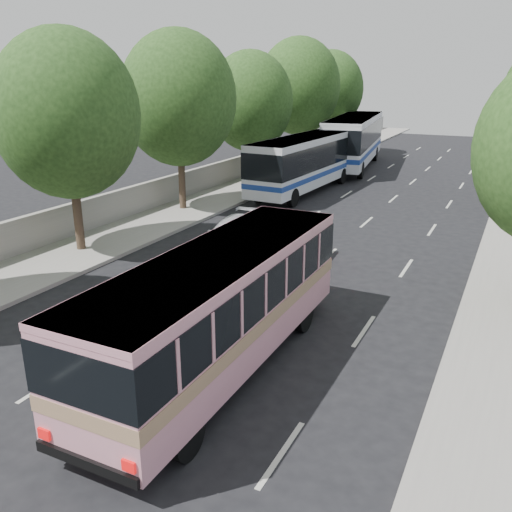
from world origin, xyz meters
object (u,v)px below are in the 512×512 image
Objects in this scene: tour_coach_rear at (354,137)px; white_pickup at (235,236)px; pink_taxi at (290,249)px; pink_bus at (221,298)px; tour_coach_front at (306,159)px.

white_pickup is at bearing -93.36° from tour_coach_rear.
pink_taxi reaches higher than white_pickup.
white_pickup is at bearing 116.40° from pink_bus.
pink_taxi is at bearing -87.01° from tour_coach_rear.
pink_bus is 0.82× the size of tour_coach_front.
pink_bus is 9.42m from white_pickup.
tour_coach_front is 0.87× the size of tour_coach_rear.
white_pickup is 12.99m from tour_coach_front.
pink_bus is 7.94m from pink_taxi.
tour_coach_rear is (0.00, 10.43, 0.30)m from tour_coach_front.
tour_coach_rear is (-6.02, 31.58, 0.47)m from pink_bus.
pink_bus is at bearing -68.87° from white_pickup.
tour_coach_front is at bearing 92.98° from white_pickup.
pink_taxi is 14.25m from tour_coach_front.
tour_coach_front is (-6.02, 21.15, 0.17)m from pink_bus.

